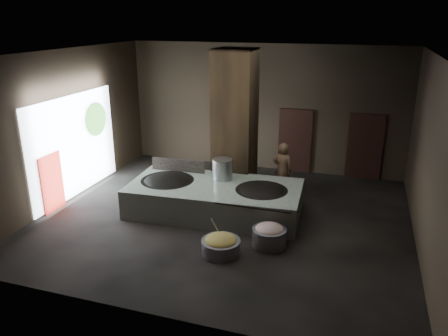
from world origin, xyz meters
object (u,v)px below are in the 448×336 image
(wok_left, at_px, (168,183))
(veg_basin, at_px, (221,247))
(cook, at_px, (282,170))
(stock_pot, at_px, (222,170))
(meat_basin, at_px, (269,237))
(hearth_platform, at_px, (215,199))
(wok_right, at_px, (261,193))

(wok_left, distance_m, veg_basin, 3.20)
(cook, relative_size, veg_basin, 1.86)
(stock_pot, bearing_deg, wok_left, -158.20)
(stock_pot, distance_m, meat_basin, 2.87)
(stock_pot, bearing_deg, meat_basin, -46.94)
(hearth_platform, bearing_deg, wok_right, -1.25)
(stock_pot, height_order, veg_basin, stock_pot)
(cook, distance_m, meat_basin, 3.28)
(hearth_platform, xyz_separation_m, wok_right, (1.35, 0.05, 0.33))
(stock_pot, relative_size, meat_basin, 0.74)
(cook, bearing_deg, hearth_platform, 55.20)
(veg_basin, distance_m, meat_basin, 1.24)
(wok_right, distance_m, stock_pot, 1.44)
(stock_pot, xyz_separation_m, veg_basin, (0.84, -2.70, -0.96))
(cook, xyz_separation_m, veg_basin, (-0.72, -3.91, -0.70))
(hearth_platform, xyz_separation_m, cook, (1.61, 1.76, 0.45))
(hearth_platform, xyz_separation_m, wok_left, (-1.45, -0.05, 0.33))
(hearth_platform, height_order, veg_basin, hearth_platform)
(wok_left, bearing_deg, wok_right, 2.05)
(cook, bearing_deg, wok_left, 38.24)
(wok_left, relative_size, stock_pot, 2.42)
(meat_basin, bearing_deg, wok_right, 110.64)
(stock_pot, bearing_deg, veg_basin, -72.66)
(veg_basin, relative_size, meat_basin, 1.10)
(wok_right, xyz_separation_m, meat_basin, (0.56, -1.49, -0.52))
(hearth_platform, relative_size, stock_pot, 7.67)
(wok_left, relative_size, cook, 0.88)
(hearth_platform, relative_size, veg_basin, 5.18)
(wok_right, bearing_deg, cook, 81.40)
(hearth_platform, xyz_separation_m, stock_pot, (0.05, 0.55, 0.71))
(cook, height_order, meat_basin, cook)
(cook, xyz_separation_m, meat_basin, (0.30, -3.20, -0.64))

